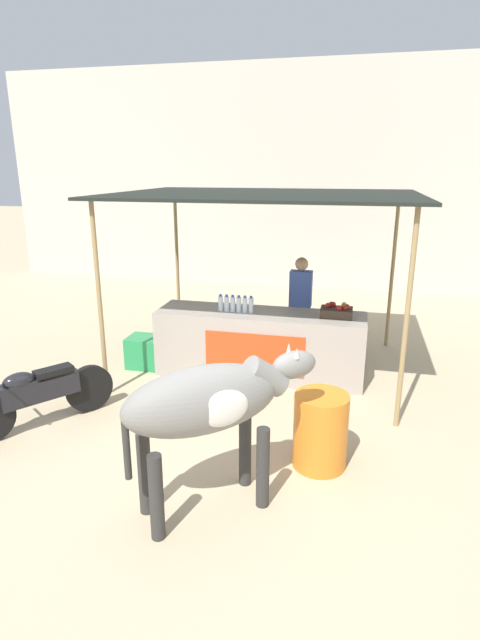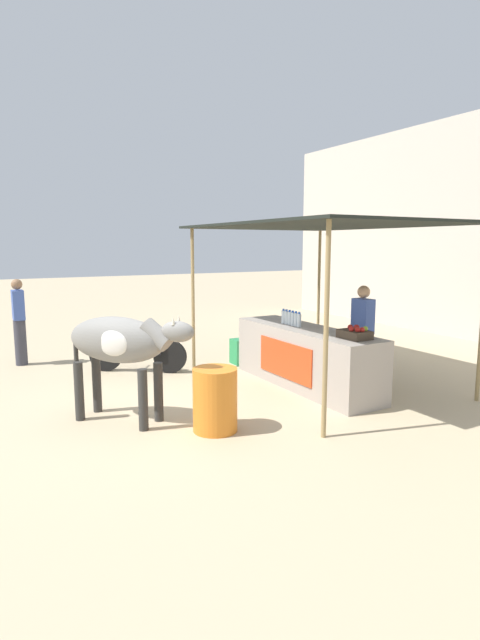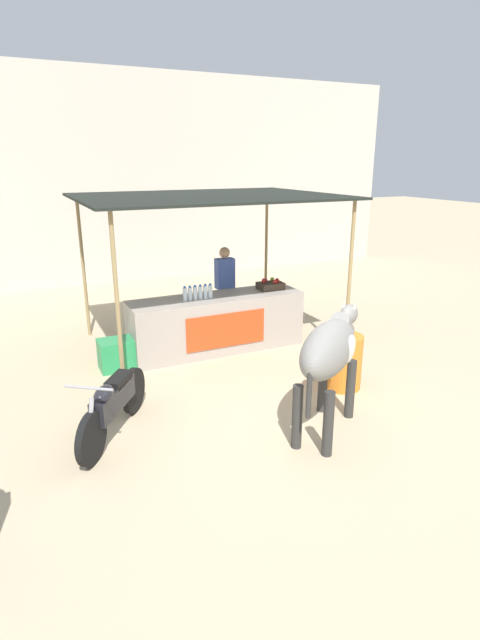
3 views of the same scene
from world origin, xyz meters
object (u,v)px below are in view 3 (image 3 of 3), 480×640
(vendor_behind_counter, at_px, (225,290))
(water_barrel, at_px, (343,362))
(stall_counter, at_px, (217,323))
(motorcycle_parked, at_px, (113,403))
(cooler_box, at_px, (119,354))
(cow, at_px, (330,351))
(fruit_crate, at_px, (270,285))

(vendor_behind_counter, distance_m, water_barrel, 3.01)
(vendor_behind_counter, bearing_deg, stall_counter, -123.02)
(stall_counter, bearing_deg, water_barrel, -64.06)
(stall_counter, xyz_separation_m, motorcycle_parked, (-2.22, -2.12, -0.05))
(stall_counter, height_order, cooler_box, stall_counter)
(water_barrel, bearing_deg, cow, -134.80)
(fruit_crate, relative_size, cooler_box, 0.73)
(cooler_box, bearing_deg, motorcycle_parked, -103.74)
(water_barrel, relative_size, cow, 0.48)
(cooler_box, bearing_deg, vendor_behind_counter, 20.96)
(water_barrel, relative_size, motorcycle_parked, 0.53)
(fruit_crate, distance_m, water_barrel, 2.32)
(stall_counter, xyz_separation_m, water_barrel, (1.06, -2.17, -0.08))
(fruit_crate, xyz_separation_m, cooler_box, (-2.81, -0.15, -0.79))
(stall_counter, distance_m, cooler_box, 1.75)
(vendor_behind_counter, distance_m, cow, 3.84)
(cow, relative_size, motorcycle_parked, 1.10)
(fruit_crate, bearing_deg, stall_counter, -176.95)
(stall_counter, xyz_separation_m, vendor_behind_counter, (0.49, 0.75, 0.37))
(fruit_crate, distance_m, cooler_box, 2.92)
(water_barrel, bearing_deg, fruit_crate, 89.47)
(fruit_crate, bearing_deg, cow, -106.26)
(fruit_crate, bearing_deg, water_barrel, -90.53)
(vendor_behind_counter, height_order, motorcycle_parked, vendor_behind_counter)
(stall_counter, bearing_deg, motorcycle_parked, -136.38)
(stall_counter, bearing_deg, cooler_box, -176.79)
(fruit_crate, height_order, cow, cow)
(fruit_crate, distance_m, vendor_behind_counter, 0.93)
(cooler_box, distance_m, water_barrel, 3.48)
(stall_counter, distance_m, water_barrel, 2.42)
(fruit_crate, relative_size, vendor_behind_counter, 0.27)
(stall_counter, xyz_separation_m, cooler_box, (-1.73, -0.10, -0.24))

